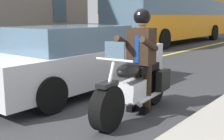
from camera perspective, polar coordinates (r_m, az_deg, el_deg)
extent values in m
plane|color=#333335|center=(5.38, -6.69, -6.99)|extent=(80.00, 80.00, 0.00)
cube|color=#E5DB4C|center=(6.90, -18.53, -3.48)|extent=(60.00, 0.16, 0.01)
cylinder|color=black|center=(4.15, -0.92, -7.54)|extent=(0.68, 0.27, 0.66)
cylinder|color=black|center=(5.46, 7.98, -3.15)|extent=(0.68, 0.27, 0.66)
cube|color=silver|center=(4.79, 4.32, -3.95)|extent=(0.59, 0.34, 0.32)
ellipsoid|color=black|center=(4.54, 3.20, -0.10)|extent=(0.59, 0.34, 0.24)
cube|color=black|center=(5.02, 6.23, 0.45)|extent=(0.73, 0.36, 0.12)
cube|color=black|center=(5.30, 9.97, -1.97)|extent=(0.41, 0.16, 0.36)
cube|color=black|center=(5.48, 5.71, -1.45)|extent=(0.41, 0.16, 0.36)
cylinder|color=silver|center=(4.09, -0.77, -3.87)|extent=(0.35, 0.09, 0.76)
cylinder|color=silver|center=(4.14, 0.41, 1.97)|extent=(0.10, 0.60, 0.04)
cube|color=black|center=(4.05, -0.93, -2.83)|extent=(0.38, 0.20, 0.06)
cylinder|color=silver|center=(5.02, 7.52, -5.21)|extent=(0.90, 0.18, 0.08)
cube|color=slate|center=(4.14, 0.56, 3.65)|extent=(0.08, 0.32, 0.28)
cylinder|color=black|center=(4.95, 6.90, -3.50)|extent=(0.14, 0.14, 0.84)
cube|color=black|center=(5.00, 6.51, -7.76)|extent=(0.27, 0.14, 0.10)
cylinder|color=black|center=(5.06, 4.44, -3.16)|extent=(0.14, 0.14, 0.84)
cube|color=black|center=(5.11, 4.06, -7.33)|extent=(0.27, 0.14, 0.10)
cube|color=black|center=(4.88, 5.81, 4.67)|extent=(0.36, 0.43, 0.60)
cube|color=navy|center=(4.74, 4.94, 4.02)|extent=(0.03, 0.07, 0.44)
cylinder|color=black|center=(4.62, 7.28, 5.05)|extent=(0.56, 0.16, 0.28)
cylinder|color=black|center=(4.82, 2.51, 5.35)|extent=(0.56, 0.16, 0.28)
sphere|color=tan|center=(4.85, 5.90, 9.72)|extent=(0.22, 0.22, 0.22)
sphere|color=black|center=(4.85, 5.91, 10.31)|extent=(0.28, 0.28, 0.28)
cube|color=orange|center=(17.88, 12.34, 10.94)|extent=(11.00, 2.50, 2.85)
cube|color=slate|center=(17.88, 12.38, 11.98)|extent=(11.04, 2.52, 0.90)
cube|color=slate|center=(13.18, 1.46, 12.32)|extent=(0.06, 2.40, 1.90)
cylinder|color=black|center=(14.17, 10.01, 5.98)|extent=(1.00, 0.30, 1.00)
cylinder|color=black|center=(15.46, 2.13, 6.51)|extent=(1.00, 0.30, 1.00)
cylinder|color=black|center=(20.39, 19.27, 6.94)|extent=(1.00, 0.30, 1.00)
cylinder|color=black|center=(21.31, 13.14, 7.40)|extent=(1.00, 0.30, 1.00)
cube|color=silver|center=(6.49, -7.10, 1.06)|extent=(4.60, 1.80, 0.70)
cube|color=slate|center=(6.29, -8.52, 5.76)|extent=(2.40, 1.60, 0.60)
cylinder|color=black|center=(8.14, -3.98, 1.43)|extent=(0.64, 0.22, 0.64)
cylinder|color=black|center=(7.12, 6.17, 0.05)|extent=(0.64, 0.22, 0.64)
cylinder|color=black|center=(4.98, -12.09, -4.79)|extent=(0.64, 0.22, 0.64)
cube|color=slate|center=(19.54, -10.20, 11.63)|extent=(1.10, 0.06, 1.60)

